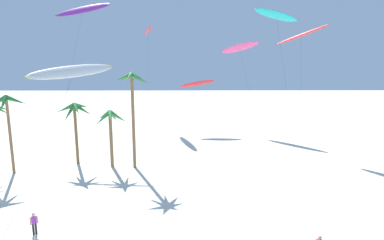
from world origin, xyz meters
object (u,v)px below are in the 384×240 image
at_px(flying_kite_7, 301,35).
at_px(palm_tree_4, 133,88).
at_px(palm_tree_3, 110,122).
at_px(flying_kite_0, 277,15).
at_px(palm_tree_1, 7,107).
at_px(flying_kite_3, 197,84).
at_px(flying_kite_1, 75,71).
at_px(flying_kite_5, 83,10).
at_px(flying_kite_2, 148,30).
at_px(palm_tree_2, 75,113).
at_px(flying_kite_6, 239,47).
at_px(person_foreground_walker, 34,223).

bearing_deg(flying_kite_7, palm_tree_4, -155.81).
distance_m(palm_tree_3, flying_kite_0, 23.63).
xyz_separation_m(palm_tree_1, flying_kite_3, (21.03, 23.62, 1.24)).
relative_size(palm_tree_1, flying_kite_1, 0.72).
xyz_separation_m(flying_kite_1, flying_kite_5, (-7.29, 24.59, 8.79)).
relative_size(flying_kite_2, flying_kite_3, 2.06).
relative_size(palm_tree_2, flying_kite_3, 0.78).
bearing_deg(palm_tree_3, flying_kite_0, 11.11).
relative_size(flying_kite_3, flying_kite_5, 0.44).
xyz_separation_m(flying_kite_5, flying_kite_6, (25.40, 10.17, -4.87)).
distance_m(flying_kite_6, flying_kite_7, 15.32).
height_order(flying_kite_2, flying_kite_3, flying_kite_2).
bearing_deg(flying_kite_2, palm_tree_4, -86.44).
bearing_deg(flying_kite_5, flying_kite_6, 21.82).
height_order(palm_tree_4, flying_kite_0, flying_kite_0).
xyz_separation_m(palm_tree_1, flying_kite_6, (28.95, 25.67, 7.85)).
xyz_separation_m(palm_tree_4, person_foreground_walker, (-4.55, -14.33, -8.35)).
xyz_separation_m(flying_kite_3, person_foreground_walker, (-12.47, -36.16, -7.72)).
bearing_deg(palm_tree_4, palm_tree_1, -172.22).
distance_m(palm_tree_4, flying_kite_7, 25.30).
relative_size(palm_tree_1, palm_tree_2, 1.17).
height_order(palm_tree_1, flying_kite_5, flying_kite_5).
relative_size(palm_tree_2, flying_kite_0, 0.40).
distance_m(palm_tree_1, flying_kite_5, 20.37).
bearing_deg(person_foreground_walker, palm_tree_3, 83.01).
distance_m(flying_kite_0, flying_kite_1, 25.27).
xyz_separation_m(palm_tree_2, person_foreground_walker, (2.66, -15.83, -5.33)).
xyz_separation_m(palm_tree_3, flying_kite_3, (10.68, 21.57, 3.20)).
bearing_deg(palm_tree_1, flying_kite_7, 18.43).
xyz_separation_m(palm_tree_2, flying_kite_0, (24.21, 2.64, 11.57)).
bearing_deg(flying_kite_6, palm_tree_4, -123.55).
bearing_deg(palm_tree_1, palm_tree_4, 7.78).
xyz_separation_m(flying_kite_1, flying_kite_7, (24.50, 20.86, 4.75)).
bearing_deg(flying_kite_3, palm_tree_4, -109.95).
height_order(palm_tree_2, palm_tree_3, palm_tree_2).
xyz_separation_m(palm_tree_2, flying_kite_5, (-2.35, 12.21, 13.87)).
height_order(palm_tree_2, palm_tree_4, palm_tree_4).
xyz_separation_m(palm_tree_3, flying_kite_6, (18.60, 23.62, 9.81)).
relative_size(palm_tree_3, flying_kite_2, 0.34).
bearing_deg(person_foreground_walker, flying_kite_3, 70.97).
distance_m(palm_tree_2, flying_kite_3, 25.46).
height_order(palm_tree_1, flying_kite_3, flying_kite_3).
bearing_deg(flying_kite_1, person_foreground_walker, -123.40).
bearing_deg(flying_kite_2, flying_kite_5, -117.00).
distance_m(palm_tree_4, person_foreground_walker, 17.20).
distance_m(palm_tree_3, flying_kite_2, 31.69).
bearing_deg(flying_kite_7, palm_tree_1, -161.57).
bearing_deg(palm_tree_2, palm_tree_4, -11.73).
bearing_deg(flying_kite_6, palm_tree_2, -135.84).
distance_m(flying_kite_2, person_foreground_walker, 46.93).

